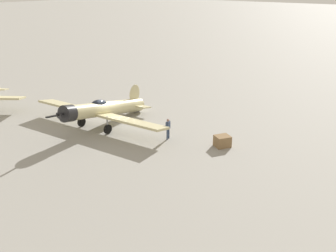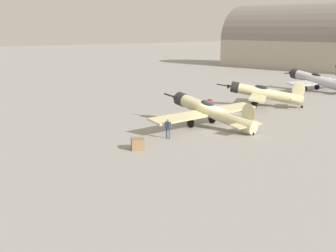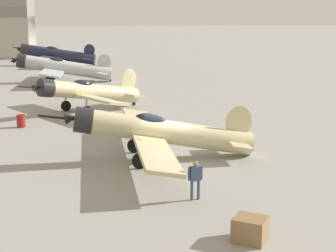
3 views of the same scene
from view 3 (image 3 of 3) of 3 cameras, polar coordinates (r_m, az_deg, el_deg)
The scene contains 8 objects.
ground_plane at distance 28.66m, azimuth 0.00°, elevation -3.51°, with size 400.00×400.00×0.00m, color gray.
airplane_foreground at distance 28.21m, azimuth -1.05°, elevation -0.60°, with size 11.35×13.62×2.99m.
airplane_mid_apron at distance 41.39m, azimuth -8.61°, elevation 3.63°, with size 8.79×9.18×3.18m.
airplane_far_line at distance 58.65m, azimuth -11.29°, elevation 6.15°, with size 10.53×11.16×3.11m.
airplane_outer_stand at distance 75.64m, azimuth -11.85°, elevation 7.49°, with size 11.55×10.13×3.02m.
ground_crew_mechanic at distance 22.48m, azimuth 2.92°, elevation -5.38°, with size 0.64×0.35×1.69m.
equipment_crate at distance 19.07m, azimuth 8.73°, elevation -10.81°, with size 1.44×1.39×0.86m.
fuel_drum at distance 37.32m, azimuth -15.37°, elevation 0.52°, with size 0.60×0.60×0.86m.
Camera 3 is at (-1.47, -27.49, 7.97)m, focal length 57.30 mm.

